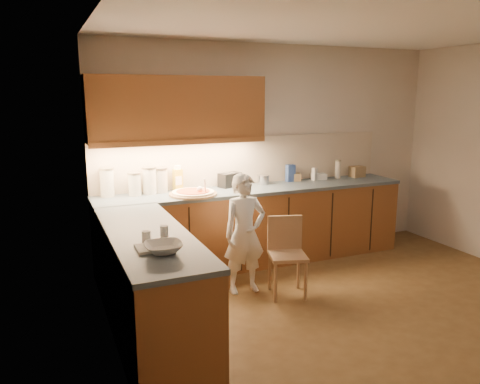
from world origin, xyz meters
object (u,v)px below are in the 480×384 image
(wooden_chair, at_px, (286,250))
(toaster, at_px, (230,180))
(oil_jug, at_px, (178,179))
(pizza_on_board, at_px, (193,193))
(child, at_px, (245,234))

(wooden_chair, height_order, toaster, toaster)
(oil_jug, relative_size, toaster, 0.99)
(pizza_on_board, height_order, child, child)
(pizza_on_board, height_order, toaster, pizza_on_board)
(pizza_on_board, relative_size, oil_jug, 1.79)
(pizza_on_board, xyz_separation_m, oil_jug, (-0.09, 0.29, 0.11))
(wooden_chair, distance_m, oil_jug, 1.51)
(pizza_on_board, relative_size, wooden_chair, 0.66)
(child, distance_m, oil_jug, 1.11)
(wooden_chair, xyz_separation_m, toaster, (-0.16, 1.12, 0.54))
(child, relative_size, oil_jug, 4.20)
(toaster, bearing_deg, oil_jug, 159.60)
(wooden_chair, bearing_deg, pizza_on_board, 146.62)
(wooden_chair, bearing_deg, oil_jug, 141.77)
(pizza_on_board, relative_size, toaster, 1.78)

